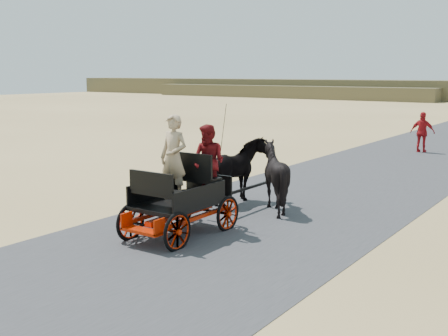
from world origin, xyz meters
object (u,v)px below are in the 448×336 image
Objects in this scene: carriage at (180,218)px; horse_right at (275,176)px; pedestrian at (422,132)px; horse_left at (238,172)px.

carriage is 3.09m from horse_right.
pedestrian reaches higher than horse_right.
horse_right reaches higher than horse_left.
pedestrian is at bearing -90.36° from horse_right.
horse_right is at bearing 88.52° from pedestrian.
horse_right is (0.55, 3.00, 0.49)m from carriage.
pedestrian is at bearing 87.67° from carriage.
horse_left is at bearing 100.39° from carriage.
horse_left is at bearing 0.00° from horse_right.
horse_left is 1.10m from horse_right.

